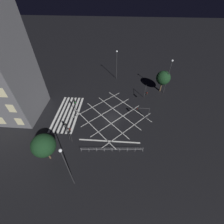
# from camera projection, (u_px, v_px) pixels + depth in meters

# --- Properties ---
(ground_plane) EXTENTS (200.00, 200.00, 0.00)m
(ground_plane) POSITION_uv_depth(u_px,v_px,m) (112.00, 116.00, 33.47)
(ground_plane) COLOR black
(road_markings) EXTENTS (17.46, 21.34, 0.01)m
(road_markings) POSITION_uv_depth(u_px,v_px,m) (83.00, 115.00, 33.48)
(road_markings) COLOR silver
(road_markings) RESTS_ON ground_plane
(traffic_light_median_south) EXTENTS (0.36, 0.39, 4.12)m
(traffic_light_median_south) POSITION_uv_depth(u_px,v_px,m) (75.00, 104.00, 31.84)
(traffic_light_median_south) COLOR #2D2D30
(traffic_light_median_south) RESTS_ON ground_plane
(traffic_light_median_north) EXTENTS (0.36, 2.61, 3.26)m
(traffic_light_median_north) POSITION_uv_depth(u_px,v_px,m) (142.00, 111.00, 31.08)
(traffic_light_median_north) COLOR #2D2D30
(traffic_light_median_north) RESTS_ON ground_plane
(traffic_light_nw_main) EXTENTS (2.88, 0.36, 3.76)m
(traffic_light_nw_main) POSITION_uv_depth(u_px,v_px,m) (146.00, 92.00, 35.20)
(traffic_light_nw_main) COLOR #2D2D30
(traffic_light_nw_main) RESTS_ON ground_plane
(traffic_light_se_cross) EXTENTS (0.36, 0.39, 3.77)m
(traffic_light_se_cross) POSITION_uv_depth(u_px,v_px,m) (70.00, 132.00, 26.56)
(traffic_light_se_cross) COLOR #2D2D30
(traffic_light_se_cross) RESTS_ON ground_plane
(traffic_light_se_main) EXTENTS (0.39, 0.36, 4.34)m
(traffic_light_se_main) POSITION_uv_depth(u_px,v_px,m) (67.00, 128.00, 26.71)
(traffic_light_se_main) COLOR #2D2D30
(traffic_light_se_main) RESTS_ON ground_plane
(street_lamp_east) EXTENTS (0.46, 0.46, 8.35)m
(street_lamp_east) POSITION_uv_depth(u_px,v_px,m) (117.00, 61.00, 41.19)
(street_lamp_east) COLOR #2D2D30
(street_lamp_east) RESTS_ON ground_plane
(street_lamp_west) EXTENTS (0.48, 0.48, 9.08)m
(street_lamp_west) POSITION_uv_depth(u_px,v_px,m) (169.00, 72.00, 35.55)
(street_lamp_west) COLOR #2D2D30
(street_lamp_west) RESTS_ON ground_plane
(street_lamp_far) EXTENTS (0.42, 0.42, 9.28)m
(street_lamp_far) POSITION_uv_depth(u_px,v_px,m) (66.00, 165.00, 18.81)
(street_lamp_far) COLOR #2D2D30
(street_lamp_far) RESTS_ON ground_plane
(street_tree_near) EXTENTS (3.54, 3.54, 5.74)m
(street_tree_near) POSITION_uv_depth(u_px,v_px,m) (163.00, 78.00, 37.64)
(street_tree_near) COLOR brown
(street_tree_near) RESTS_ON ground_plane
(street_tree_far) EXTENTS (3.77, 3.77, 5.69)m
(street_tree_far) POSITION_uv_depth(u_px,v_px,m) (44.00, 145.00, 23.27)
(street_tree_far) COLOR brown
(street_tree_far) RESTS_ON ground_plane
(pedestrian_railing) EXTENTS (0.82, 10.97, 1.05)m
(pedestrian_railing) POSITION_uv_depth(u_px,v_px,m) (112.00, 149.00, 26.36)
(pedestrian_railing) COLOR #B7B7BC
(pedestrian_railing) RESTS_ON ground_plane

